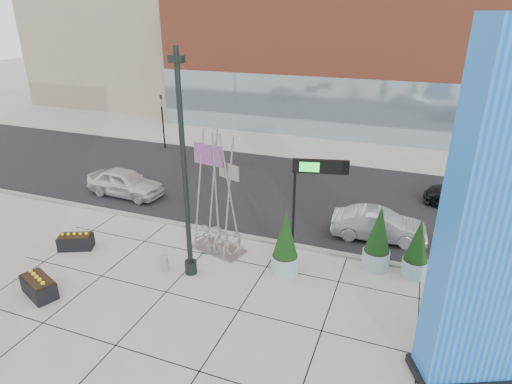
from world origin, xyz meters
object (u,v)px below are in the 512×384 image
(blue_pylon, at_px, (498,231))
(car_white_west, at_px, (125,183))
(public_art_sculpture, at_px, (217,221))
(overhead_street_sign, at_px, (315,177))
(concrete_bollard, at_px, (165,263))
(car_silver_mid, at_px, (379,225))
(lamp_post, at_px, (186,191))

(blue_pylon, xyz_separation_m, car_white_west, (-17.37, 7.57, -3.98))
(public_art_sculpture, xyz_separation_m, overhead_street_sign, (4.11, 0.26, 2.51))
(concrete_bollard, bearing_deg, public_art_sculpture, 58.34)
(car_silver_mid, bearing_deg, concrete_bollard, 121.56)
(blue_pylon, distance_m, overhead_street_sign, 7.06)
(public_art_sculpture, relative_size, overhead_street_sign, 1.19)
(car_silver_mid, bearing_deg, overhead_street_sign, 139.23)
(lamp_post, distance_m, public_art_sculpture, 2.99)
(lamp_post, bearing_deg, blue_pylon, -10.48)
(car_white_west, bearing_deg, public_art_sculpture, -112.92)
(lamp_post, relative_size, car_white_west, 1.94)
(public_art_sculpture, distance_m, concrete_bollard, 2.85)
(overhead_street_sign, xyz_separation_m, car_white_west, (-11.72, 3.42, -3.17))
(blue_pylon, xyz_separation_m, overhead_street_sign, (-5.66, 4.15, -0.81))
(concrete_bollard, height_order, car_white_west, car_white_west)
(blue_pylon, height_order, public_art_sculpture, blue_pylon)
(lamp_post, xyz_separation_m, public_art_sculpture, (0.26, 2.04, -2.17))
(car_silver_mid, bearing_deg, lamp_post, 124.90)
(blue_pylon, xyz_separation_m, car_silver_mid, (-3.25, 7.44, -4.05))
(car_white_west, bearing_deg, lamp_post, -125.01)
(concrete_bollard, relative_size, overhead_street_sign, 0.14)
(public_art_sculpture, distance_m, overhead_street_sign, 4.82)
(overhead_street_sign, height_order, car_white_west, overhead_street_sign)
(lamp_post, bearing_deg, public_art_sculpture, 82.84)
(lamp_post, relative_size, car_silver_mid, 2.06)
(public_art_sculpture, relative_size, concrete_bollard, 8.72)
(blue_pylon, bearing_deg, public_art_sculpture, 133.59)
(public_art_sculpture, relative_size, car_white_west, 1.21)
(public_art_sculpture, bearing_deg, concrete_bollard, -107.45)
(lamp_post, bearing_deg, overhead_street_sign, 27.75)
(concrete_bollard, bearing_deg, car_white_west, 136.60)
(blue_pylon, relative_size, concrete_bollard, 15.66)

